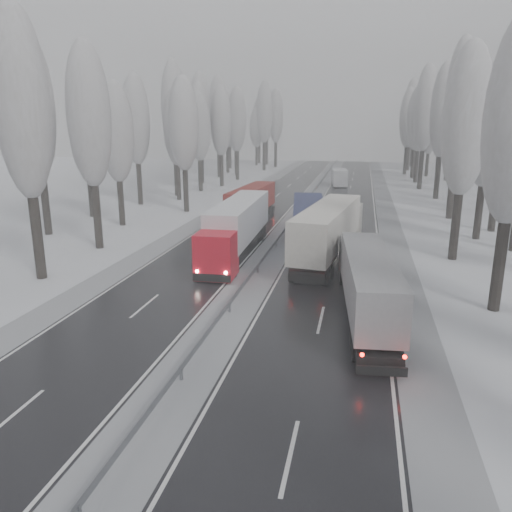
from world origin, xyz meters
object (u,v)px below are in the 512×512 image
at_px(truck_cream_box, 331,227).
at_px(box_truck_distant, 339,177).
at_px(truck_blue_box, 308,221).
at_px(truck_grey_tarp, 366,278).
at_px(truck_red_red, 249,203).
at_px(truck_red_white, 237,225).

xyz_separation_m(truck_cream_box, box_truck_distant, (-1.65, 48.78, -1.14)).
relative_size(truck_blue_box, truck_cream_box, 0.94).
bearing_deg(truck_cream_box, truck_blue_box, 132.71).
bearing_deg(truck_grey_tarp, truck_blue_box, 102.77).
relative_size(truck_grey_tarp, truck_cream_box, 0.85).
distance_m(truck_blue_box, truck_red_red, 12.37).
bearing_deg(truck_blue_box, box_truck_distant, 82.23).
distance_m(truck_grey_tarp, box_truck_distant, 60.74).
bearing_deg(truck_cream_box, truck_red_red, 134.67).
bearing_deg(truck_red_white, box_truck_distant, 81.37).
height_order(truck_grey_tarp, truck_red_white, truck_red_white).
height_order(truck_grey_tarp, box_truck_distant, truck_grey_tarp).
bearing_deg(truck_grey_tarp, truck_red_white, 126.56).
bearing_deg(truck_red_red, truck_red_white, -77.56).
bearing_deg(truck_red_red, box_truck_distant, 81.32).
relative_size(truck_grey_tarp, truck_red_white, 0.87).
xyz_separation_m(truck_grey_tarp, truck_red_red, (-12.37, 24.58, 0.02)).
bearing_deg(truck_red_white, truck_red_red, 96.97).
distance_m(truck_blue_box, truck_cream_box, 3.63).
distance_m(box_truck_distant, truck_red_white, 49.40).
distance_m(truck_grey_tarp, truck_red_red, 27.52).
relative_size(truck_blue_box, box_truck_distant, 2.08).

